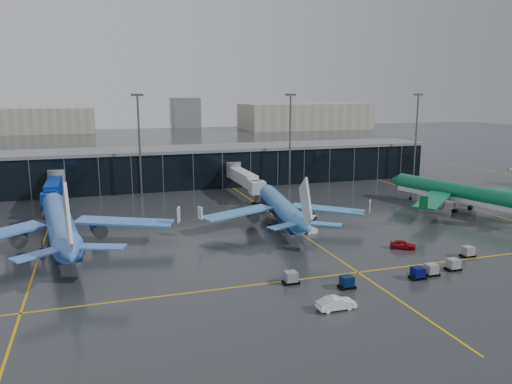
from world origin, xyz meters
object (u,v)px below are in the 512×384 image
object	(u,v)px
airliner_klm_near	(282,196)
service_van_white	(336,303)
baggage_carts	(404,270)
mobile_airstair	(309,228)
airliner_aer_lingus	(456,181)
airliner_arkefly	(59,208)
service_van_red	(403,244)

from	to	relation	value
airliner_klm_near	service_van_white	bearing A→B (deg)	-92.92
baggage_carts	mobile_airstair	bearing A→B (deg)	98.75
airliner_aer_lingus	airliner_arkefly	bearing A→B (deg)	167.17
service_van_white	airliner_aer_lingus	bearing A→B (deg)	-53.05
baggage_carts	service_van_red	xyz separation A→B (m)	(7.02, 10.68, -0.03)
airliner_aer_lingus	baggage_carts	distance (m)	47.32
airliner_arkefly	baggage_carts	distance (m)	55.81
airliner_arkefly	airliner_klm_near	world-z (taller)	airliner_arkefly
mobile_airstair	service_van_red	bearing A→B (deg)	-57.69
airliner_aer_lingus	service_van_red	world-z (taller)	airliner_aer_lingus
airliner_klm_near	mobile_airstair	distance (m)	8.38
service_van_red	airliner_arkefly	bearing A→B (deg)	106.41
airliner_klm_near	baggage_carts	xyz separation A→B (m)	(7.16, -30.83, -5.17)
airliner_arkefly	service_van_white	world-z (taller)	airliner_arkefly
baggage_carts	airliner_aer_lingus	bearing A→B (deg)	42.57
airliner_aer_lingus	service_van_red	xyz separation A→B (m)	(-27.58, -21.10, -5.72)
service_van_red	service_van_white	world-z (taller)	service_van_white
airliner_arkefly	airliner_klm_near	xyz separation A→B (m)	(40.42, 2.30, -0.95)
baggage_carts	service_van_white	size ratio (longest dim) A/B	6.81
service_van_white	airliner_klm_near	bearing A→B (deg)	-12.66
mobile_airstair	service_van_white	distance (m)	34.37
mobile_airstair	service_van_red	distance (m)	18.07
service_van_red	service_van_white	xyz separation A→B (m)	(-21.63, -18.22, 0.08)
airliner_klm_near	mobile_airstair	size ratio (longest dim) A/B	11.20
mobile_airstair	service_van_white	bearing A→B (deg)	-112.95
mobile_airstair	service_van_white	world-z (taller)	mobile_airstair
airliner_aer_lingus	baggage_carts	size ratio (longest dim) A/B	1.26
airliner_klm_near	mobile_airstair	xyz separation A→B (m)	(3.30, -5.72, -5.16)
airliner_aer_lingus	baggage_carts	xyz separation A→B (m)	(-34.60, -31.78, -5.69)
mobile_airstair	service_van_red	size ratio (longest dim) A/B	0.81
airliner_arkefly	airliner_aer_lingus	world-z (taller)	airliner_arkefly
baggage_carts	airliner_klm_near	bearing A→B (deg)	103.08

